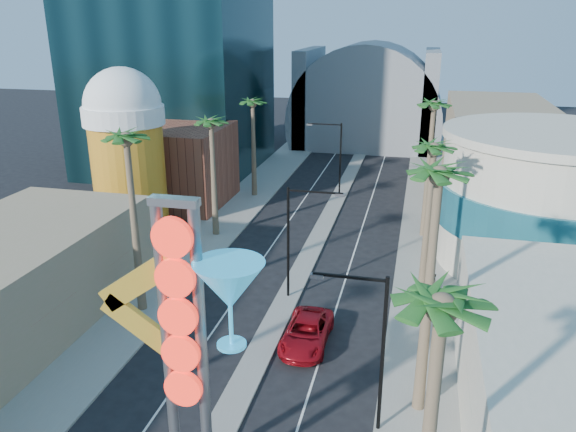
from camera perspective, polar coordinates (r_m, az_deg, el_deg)
name	(u,v)px	position (r m, az deg, el deg)	size (l,w,h in m)	color
sidewalk_west	(229,216)	(55.12, -6.00, 0.03)	(5.00, 100.00, 0.15)	gray
sidewalk_east	(429,232)	(52.26, 14.10, -1.59)	(5.00, 100.00, 0.15)	gray
median	(330,213)	(55.65, 4.31, 0.27)	(1.60, 84.00, 0.15)	gray
brick_filler_west	(177,165)	(59.02, -11.17, 5.06)	(10.00, 10.00, 8.00)	brown
filler_east	(496,151)	(63.86, 20.34, 6.22)	(10.00, 20.00, 10.00)	#93825F
beer_mug	(126,144)	(51.67, -16.09, 7.01)	(7.00, 7.00, 14.50)	orange
turquoise_building	(549,201)	(46.92, 25.02, 1.40)	(16.60, 16.60, 10.60)	beige
canopy	(367,115)	(87.45, 8.05, 10.08)	(22.00, 16.00, 22.00)	slate
neon_sign	(203,334)	(21.46, -8.60, -11.76)	(6.53, 2.60, 12.55)	gray
streetlight_0	(296,233)	(37.29, 0.84, -1.70)	(3.79, 0.25, 8.00)	black
streetlight_1	(335,152)	(60.11, 4.84, 6.48)	(3.79, 0.25, 8.00)	black
streetlight_2	(373,340)	(25.81, 8.61, -12.36)	(3.45, 0.25, 8.00)	black
palm_1	(127,151)	(35.28, -16.01, 6.41)	(2.40, 2.40, 12.70)	brown
palm_2	(211,130)	(47.96, -7.79, 8.66)	(2.40, 2.40, 11.20)	brown
palm_3	(253,109)	(59.15, -3.60, 10.84)	(2.40, 2.40, 11.20)	brown
palm_4	(440,329)	(16.09, 15.17, -11.02)	(2.40, 2.40, 12.20)	brown
palm_5	(438,192)	(24.98, 14.97, 2.32)	(2.40, 2.40, 13.20)	brown
palm_6	(433,158)	(36.92, 14.55, 5.68)	(2.40, 2.40, 11.70)	brown
palm_7	(433,114)	(48.53, 14.55, 9.97)	(2.40, 2.40, 12.70)	brown
red_pickup	(307,332)	(33.92, 1.90, -11.74)	(2.57, 5.57, 1.55)	#9E0C15
pedestrian_b	(432,285)	(40.08, 14.42, -6.79)	(0.85, 0.66, 1.75)	gray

